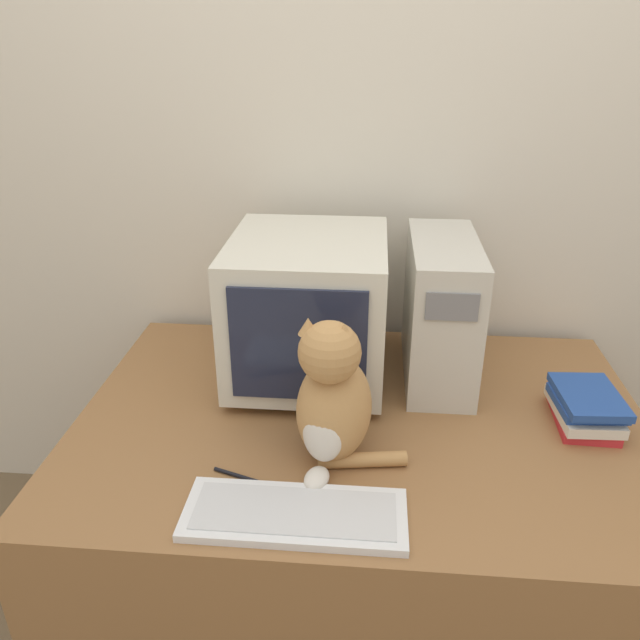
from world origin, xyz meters
TOP-DOWN VIEW (x-y plane):
  - wall_back at (0.00, 1.04)m, footprint 7.00×0.05m
  - desk at (0.00, 0.49)m, footprint 1.43×0.98m
  - crt_monitor at (-0.15, 0.69)m, footprint 0.41×0.47m
  - computer_tower at (0.20, 0.73)m, footprint 0.18×0.44m
  - keyboard at (-0.12, 0.11)m, footprint 0.45×0.17m
  - cat at (-0.06, 0.31)m, footprint 0.27×0.27m
  - book_stack at (0.55, 0.50)m, footprint 0.16×0.22m
  - pen at (-0.26, 0.22)m, footprint 0.13×0.05m

SIDE VIEW (x-z plane):
  - desk at x=0.00m, z-range 0.00..0.71m
  - pen at x=-0.26m, z-range 0.71..0.71m
  - keyboard at x=-0.12m, z-range 0.71..0.73m
  - book_stack at x=0.55m, z-range 0.71..0.80m
  - cat at x=-0.06m, z-range 0.68..1.04m
  - computer_tower at x=0.20m, z-range 0.71..1.09m
  - crt_monitor at x=-0.15m, z-range 0.71..1.11m
  - wall_back at x=0.00m, z-range 0.00..2.50m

